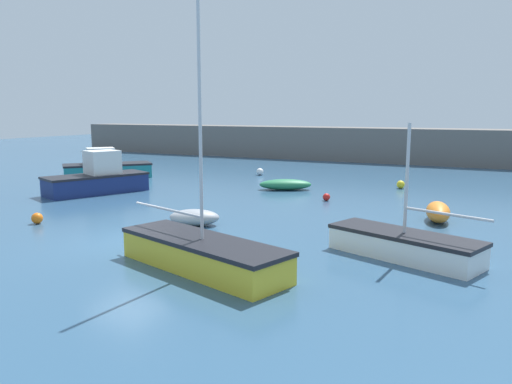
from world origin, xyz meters
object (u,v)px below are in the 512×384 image
dinghy_near_pier (194,217)px  mooring_buoy_orange (37,218)px  motorboat_grey_hull (98,179)px  rowboat_white_midwater (285,185)px  fishing_dinghy_green (438,212)px  mooring_buoy_white (260,172)px  motorboat_with_cabin (106,168)px  mooring_buoy_yellow (401,184)px  sailboat_twin_hulled (404,245)px  mooring_buoy_red (326,197)px  sailboat_tall_mast (202,253)px

dinghy_near_pier → mooring_buoy_orange: size_ratio=5.05×
motorboat_grey_hull → rowboat_white_midwater: (8.62, 5.50, -0.46)m
fishing_dinghy_green → mooring_buoy_white: bearing=-139.1°
fishing_dinghy_green → motorboat_with_cabin: bearing=-112.3°
motorboat_with_cabin → mooring_buoy_yellow: (18.34, 3.93, -0.45)m
sailboat_twin_hulled → rowboat_white_midwater: bearing=-31.8°
rowboat_white_midwater → mooring_buoy_red: 3.90m
motorboat_with_cabin → mooring_buoy_yellow: motorboat_with_cabin is taller
sailboat_tall_mast → mooring_buoy_orange: bearing=-175.3°
dinghy_near_pier → sailboat_tall_mast: (3.21, -4.47, 0.16)m
rowboat_white_midwater → sailboat_twin_hulled: (8.35, -10.55, 0.11)m
rowboat_white_midwater → mooring_buoy_yellow: size_ratio=6.76×
mooring_buoy_white → mooring_buoy_red: mooring_buoy_white is taller
mooring_buoy_orange → mooring_buoy_yellow: (11.08, 15.57, 0.01)m
mooring_buoy_red → mooring_buoy_orange: bearing=-130.7°
mooring_buoy_yellow → dinghy_near_pier: bearing=-112.4°
motorboat_grey_hull → mooring_buoy_white: size_ratio=11.76×
mooring_buoy_orange → mooring_buoy_white: 17.45m
motorboat_grey_hull → mooring_buoy_orange: bearing=48.2°
fishing_dinghy_green → mooring_buoy_orange: 15.88m
rowboat_white_midwater → mooring_buoy_orange: size_ratio=7.14×
sailboat_tall_mast → sailboat_twin_hulled: 6.03m
motorboat_with_cabin → fishing_dinghy_green: bearing=-59.7°
fishing_dinghy_green → mooring_buoy_orange: size_ratio=5.49×
mooring_buoy_yellow → sailboat_tall_mast: bearing=-97.1°
fishing_dinghy_green → motorboat_with_cabin: motorboat_with_cabin is taller
motorboat_with_cabin → sailboat_tall_mast: 21.13m
motorboat_with_cabin → sailboat_tall_mast: size_ratio=0.73×
mooring_buoy_yellow → mooring_buoy_white: size_ratio=0.95×
sailboat_tall_mast → mooring_buoy_yellow: sailboat_tall_mast is taller
dinghy_near_pier → sailboat_twin_hulled: bearing=-29.0°
motorboat_grey_hull → sailboat_twin_hulled: (16.97, -5.06, -0.35)m
dinghy_near_pier → fishing_dinghy_green: 9.69m
motorboat_with_cabin → rowboat_white_midwater: size_ratio=1.76×
sailboat_tall_mast → mooring_buoy_orange: (-8.90, 1.97, -0.25)m
motorboat_grey_hull → rowboat_white_midwater: bearing=144.9°
fishing_dinghy_green → rowboat_white_midwater: 9.88m
sailboat_twin_hulled → mooring_buoy_yellow: (-2.64, 13.93, -0.18)m
motorboat_grey_hull → rowboat_white_midwater: motorboat_grey_hull is taller
fishing_dinghy_green → mooring_buoy_orange: bearing=-73.2°
motorboat_with_cabin → mooring_buoy_white: (8.50, 5.75, -0.44)m
dinghy_near_pier → fishing_dinghy_green: fishing_dinghy_green is taller
mooring_buoy_orange → mooring_buoy_yellow: bearing=54.6°
mooring_buoy_red → rowboat_white_midwater: bearing=144.3°
motorboat_with_cabin → mooring_buoy_red: bearing=-54.8°
mooring_buoy_orange → mooring_buoy_yellow: 19.11m
fishing_dinghy_green → mooring_buoy_orange: (-14.03, -7.44, -0.17)m
motorboat_with_cabin → mooring_buoy_yellow: bearing=-36.5°
rowboat_white_midwater → mooring_buoy_orange: rowboat_white_midwater is taller
sailboat_tall_mast → mooring_buoy_orange: sailboat_tall_mast is taller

